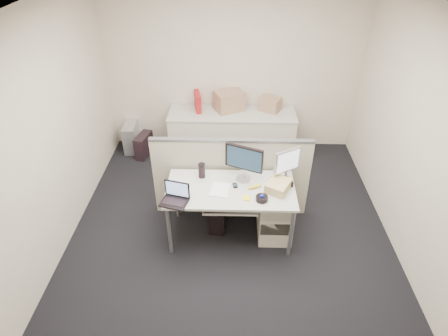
{
  "coord_description": "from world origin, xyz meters",
  "views": [
    {
      "loc": [
        0.02,
        -3.43,
        3.41
      ],
      "look_at": [
        -0.08,
        0.15,
        0.91
      ],
      "focal_mm": 30.0,
      "sensor_mm": 36.0,
      "label": 1
    }
  ],
  "objects_px": {
    "desk": "(231,193)",
    "desk_phone": "(282,183)",
    "monitor_main": "(244,164)",
    "laptop": "(173,195)"
  },
  "relations": [
    {
      "from": "monitor_main",
      "to": "desk",
      "type": "bearing_deg",
      "value": -106.66
    },
    {
      "from": "desk",
      "to": "desk_phone",
      "type": "xyz_separation_m",
      "value": [
        0.6,
        0.08,
        0.1
      ]
    },
    {
      "from": "laptop",
      "to": "desk_phone",
      "type": "distance_m",
      "value": 1.27
    },
    {
      "from": "monitor_main",
      "to": "laptop",
      "type": "height_order",
      "value": "monitor_main"
    },
    {
      "from": "laptop",
      "to": "desk_phone",
      "type": "relative_size",
      "value": 1.41
    },
    {
      "from": "desk_phone",
      "to": "laptop",
      "type": "bearing_deg",
      "value": 171.69
    },
    {
      "from": "desk",
      "to": "monitor_main",
      "type": "height_order",
      "value": "monitor_main"
    },
    {
      "from": "laptop",
      "to": "desk_phone",
      "type": "bearing_deg",
      "value": 31.28
    },
    {
      "from": "monitor_main",
      "to": "laptop",
      "type": "distance_m",
      "value": 0.9
    },
    {
      "from": "monitor_main",
      "to": "desk_phone",
      "type": "relative_size",
      "value": 2.21
    }
  ]
}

